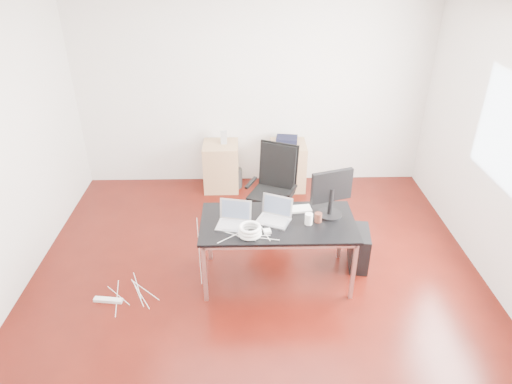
{
  "coord_description": "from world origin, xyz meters",
  "views": [
    {
      "loc": [
        -0.1,
        -3.81,
        3.3
      ],
      "look_at": [
        0.0,
        0.55,
        0.85
      ],
      "focal_mm": 32.0,
      "sensor_mm": 36.0,
      "label": 1
    }
  ],
  "objects_px": {
    "office_chair": "(274,185)",
    "pc_tower": "(359,248)",
    "filing_cabinet_left": "(221,166)",
    "desk": "(278,226)",
    "filing_cabinet_right": "(288,165)"
  },
  "relations": [
    {
      "from": "office_chair",
      "to": "pc_tower",
      "type": "distance_m",
      "value": 1.29
    },
    {
      "from": "filing_cabinet_left",
      "to": "pc_tower",
      "type": "xyz_separation_m",
      "value": [
        1.63,
        -1.88,
        -0.13
      ]
    },
    {
      "from": "desk",
      "to": "filing_cabinet_right",
      "type": "xyz_separation_m",
      "value": [
        0.29,
        2.09,
        -0.33
      ]
    },
    {
      "from": "pc_tower",
      "to": "filing_cabinet_left",
      "type": "bearing_deg",
      "value": 139.03
    },
    {
      "from": "office_chair",
      "to": "filing_cabinet_right",
      "type": "height_order",
      "value": "office_chair"
    },
    {
      "from": "office_chair",
      "to": "filing_cabinet_left",
      "type": "height_order",
      "value": "office_chair"
    },
    {
      "from": "office_chair",
      "to": "filing_cabinet_left",
      "type": "distance_m",
      "value": 1.3
    },
    {
      "from": "filing_cabinet_right",
      "to": "office_chair",
      "type": "bearing_deg",
      "value": -104.45
    },
    {
      "from": "desk",
      "to": "pc_tower",
      "type": "height_order",
      "value": "desk"
    },
    {
      "from": "desk",
      "to": "office_chair",
      "type": "height_order",
      "value": "office_chair"
    },
    {
      "from": "pc_tower",
      "to": "desk",
      "type": "bearing_deg",
      "value": -159.14
    },
    {
      "from": "desk",
      "to": "filing_cabinet_left",
      "type": "bearing_deg",
      "value": 108.22
    },
    {
      "from": "office_chair",
      "to": "desk",
      "type": "bearing_deg",
      "value": -66.86
    },
    {
      "from": "desk",
      "to": "pc_tower",
      "type": "xyz_separation_m",
      "value": [
        0.94,
        0.21,
        -0.46
      ]
    },
    {
      "from": "filing_cabinet_left",
      "to": "office_chair",
      "type": "bearing_deg",
      "value": -56.36
    }
  ]
}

